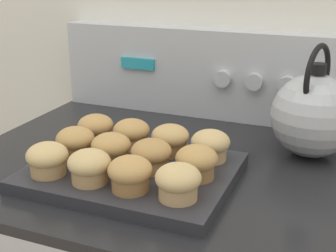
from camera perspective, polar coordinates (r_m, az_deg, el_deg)
name	(u,v)px	position (r m, az deg, el deg)	size (l,w,h in m)	color
control_panel	(206,73)	(1.11, 4.62, 6.43)	(0.71, 0.07, 0.21)	#B7BABF
muffin_pan	(133,172)	(0.81, -4.35, -5.64)	(0.34, 0.27, 0.02)	#28282D
muffin_r0_c0	(48,159)	(0.79, -14.48, -3.89)	(0.07, 0.07, 0.05)	tan
muffin_r0_c1	(89,166)	(0.75, -9.56, -4.86)	(0.07, 0.07, 0.05)	tan
muffin_r0_c2	(130,174)	(0.72, -4.64, -5.81)	(0.07, 0.07, 0.05)	olive
muffin_r0_c3	(178,182)	(0.69, 1.24, -6.80)	(0.07, 0.07, 0.05)	tan
muffin_r1_c0	(75,142)	(0.85, -11.22, -1.91)	(0.07, 0.07, 0.05)	olive
muffin_r1_c1	(111,148)	(0.81, -6.95, -2.74)	(0.07, 0.07, 0.05)	#A37A4C
muffin_r1_c2	(151,155)	(0.78, -2.05, -3.56)	(0.07, 0.07, 0.05)	tan
muffin_r1_c3	(197,162)	(0.76, 3.50, -4.39)	(0.07, 0.07, 0.05)	olive
muffin_r2_c0	(96,128)	(0.91, -8.81, -0.28)	(0.07, 0.07, 0.05)	tan
muffin_r2_c1	(131,133)	(0.88, -4.47, -0.91)	(0.07, 0.07, 0.05)	tan
muffin_r2_c2	(170,139)	(0.85, 0.28, -1.62)	(0.07, 0.07, 0.05)	olive
muffin_r2_c3	(210,145)	(0.83, 5.19, -2.33)	(0.07, 0.07, 0.05)	tan
tea_kettle	(313,114)	(0.92, 17.31, 1.43)	(0.16, 0.19, 0.22)	#ADAFB5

